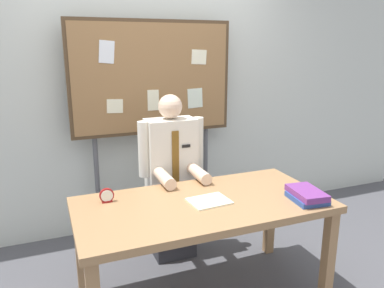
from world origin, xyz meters
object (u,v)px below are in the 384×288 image
(book_stack, at_px, (307,195))
(open_notebook, at_px, (209,201))
(person, at_px, (172,184))
(desk_clock, at_px, (107,196))
(desk, at_px, (203,213))
(bulletin_board, at_px, (153,81))

(book_stack, distance_m, open_notebook, 0.66)
(person, height_order, desk_clock, person)
(book_stack, bearing_deg, desk, 159.55)
(desk, relative_size, open_notebook, 6.43)
(desk, xyz_separation_m, book_stack, (0.65, -0.24, 0.12))
(desk, xyz_separation_m, bulletin_board, (0.00, 1.14, 0.79))
(desk, height_order, open_notebook, open_notebook)
(book_stack, bearing_deg, person, 126.18)
(desk, relative_size, desk_clock, 17.47)
(desk, xyz_separation_m, desk_clock, (-0.60, 0.23, 0.13))
(desk, height_order, bulletin_board, bulletin_board)
(open_notebook, bearing_deg, person, 93.07)
(desk, bearing_deg, open_notebook, -29.09)
(desk, distance_m, person, 0.65)
(bulletin_board, bearing_deg, desk, -90.00)
(person, xyz_separation_m, desk_clock, (-0.60, -0.42, 0.14))
(book_stack, relative_size, open_notebook, 1.16)
(book_stack, bearing_deg, bulletin_board, 115.30)
(open_notebook, bearing_deg, desk, 150.91)
(person, height_order, open_notebook, person)
(bulletin_board, relative_size, book_stack, 6.50)
(open_notebook, height_order, desk_clock, desk_clock)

